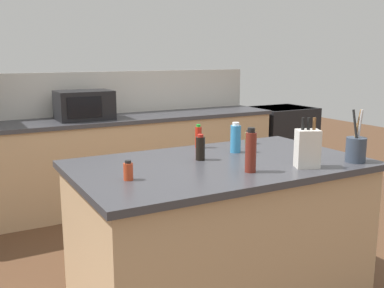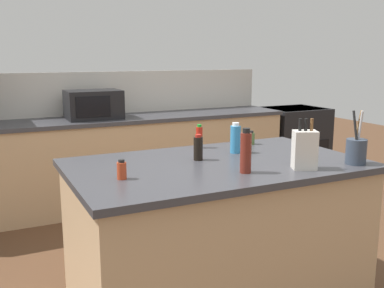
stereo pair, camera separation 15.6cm
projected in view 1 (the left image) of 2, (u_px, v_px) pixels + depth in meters
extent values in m
cube|color=tan|center=(134.00, 161.00, 4.85)|extent=(3.15, 0.62, 0.90)
cube|color=#38383D|center=(133.00, 118.00, 4.76)|extent=(3.19, 0.66, 0.04)
cube|color=beige|center=(122.00, 92.00, 4.98)|extent=(3.15, 0.03, 0.46)
cube|color=tan|center=(219.00, 238.00, 2.82)|extent=(1.70, 0.99, 0.90)
cube|color=#38383D|center=(220.00, 165.00, 2.72)|extent=(1.76, 1.05, 0.04)
cube|color=black|center=(280.00, 143.00, 5.80)|extent=(0.76, 0.64, 0.92)
cube|color=black|center=(297.00, 156.00, 5.54)|extent=(0.61, 0.01, 0.41)
cube|color=black|center=(281.00, 108.00, 5.71)|extent=(0.68, 0.58, 0.02)
cube|color=black|center=(84.00, 105.00, 4.48)|extent=(0.54, 0.38, 0.29)
cube|color=black|center=(85.00, 107.00, 4.29)|extent=(0.33, 0.01, 0.20)
cube|color=beige|center=(307.00, 149.00, 2.57)|extent=(0.16, 0.15, 0.22)
cylinder|color=black|center=(303.00, 124.00, 2.54)|extent=(0.02, 0.02, 0.07)
cylinder|color=black|center=(309.00, 124.00, 2.54)|extent=(0.02, 0.02, 0.07)
cylinder|color=brown|center=(314.00, 124.00, 2.54)|extent=(0.02, 0.02, 0.07)
cylinder|color=#333D4C|center=(356.00, 150.00, 2.71)|extent=(0.12, 0.12, 0.15)
cylinder|color=olive|center=(358.00, 124.00, 2.69)|extent=(0.01, 0.05, 0.18)
cylinder|color=black|center=(355.00, 125.00, 2.67)|extent=(0.01, 0.05, 0.18)
cylinder|color=#B2B2B7|center=(360.00, 125.00, 2.67)|extent=(0.01, 0.03, 0.18)
cylinder|color=#3384BC|center=(236.00, 139.00, 2.97)|extent=(0.07, 0.07, 0.18)
cylinder|color=white|center=(236.00, 124.00, 2.95)|extent=(0.05, 0.05, 0.02)
cylinder|color=red|center=(198.00, 137.00, 3.12)|extent=(0.05, 0.05, 0.15)
cylinder|color=green|center=(198.00, 126.00, 3.11)|extent=(0.03, 0.03, 0.02)
cylinder|color=black|center=(200.00, 149.00, 2.76)|extent=(0.06, 0.06, 0.14)
cylinder|color=#B22319|center=(200.00, 136.00, 2.74)|extent=(0.04, 0.04, 0.02)
cylinder|color=#B73D1E|center=(128.00, 172.00, 2.32)|extent=(0.05, 0.05, 0.09)
cylinder|color=black|center=(128.00, 162.00, 2.31)|extent=(0.03, 0.03, 0.02)
cylinder|color=maroon|center=(251.00, 152.00, 2.47)|extent=(0.06, 0.06, 0.22)
cylinder|color=black|center=(251.00, 130.00, 2.44)|extent=(0.04, 0.04, 0.03)
cylinder|color=#567038|center=(249.00, 138.00, 3.27)|extent=(0.05, 0.05, 0.08)
cylinder|color=black|center=(249.00, 131.00, 3.26)|extent=(0.04, 0.04, 0.02)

